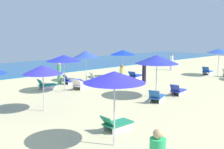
{
  "coord_description": "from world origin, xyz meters",
  "views": [
    {
      "loc": [
        -11.58,
        -2.19,
        3.75
      ],
      "look_at": [
        0.38,
        11.4,
        0.89
      ],
      "focal_mm": 43.13,
      "sensor_mm": 36.0,
      "label": 1
    }
  ],
  "objects_px": {
    "lounge_chair_5_1": "(72,80)",
    "lounge_chair_7_1": "(157,97)",
    "umbrella_6": "(219,51)",
    "lounge_chair_6_0": "(207,71)",
    "umbrella_7": "(157,59)",
    "umbrella_4": "(123,52)",
    "lounge_chair_7_0": "(178,91)",
    "lounge_chair_2_1": "(80,85)",
    "lounge_chair_5_0": "(98,78)",
    "beachgoer_2": "(144,72)",
    "beachgoer_3": "(59,74)",
    "umbrella_3": "(43,70)",
    "lounge_chair_0_0": "(116,124)",
    "beachgoer_4": "(122,77)",
    "beachgoer_5": "(172,62)",
    "umbrella_2": "(64,58)",
    "umbrella_0": "(114,77)",
    "lounge_chair_2_0": "(47,85)",
    "lounge_chair_4_0": "(136,76)",
    "umbrella_5": "(86,54)"
  },
  "relations": [
    {
      "from": "umbrella_0",
      "to": "beachgoer_2",
      "type": "distance_m",
      "value": 11.89
    },
    {
      "from": "lounge_chair_5_0",
      "to": "umbrella_6",
      "type": "height_order",
      "value": "umbrella_6"
    },
    {
      "from": "umbrella_7",
      "to": "lounge_chair_7_1",
      "type": "distance_m",
      "value": 2.21
    },
    {
      "from": "umbrella_5",
      "to": "lounge_chair_7_1",
      "type": "height_order",
      "value": "umbrella_5"
    },
    {
      "from": "lounge_chair_2_1",
      "to": "lounge_chair_5_0",
      "type": "height_order",
      "value": "lounge_chair_2_1"
    },
    {
      "from": "lounge_chair_0_0",
      "to": "lounge_chair_6_0",
      "type": "distance_m",
      "value": 16.08
    },
    {
      "from": "umbrella_3",
      "to": "beachgoer_5",
      "type": "bearing_deg",
      "value": 15.36
    },
    {
      "from": "umbrella_2",
      "to": "beachgoer_5",
      "type": "xyz_separation_m",
      "value": [
        13.09,
        1.4,
        -1.35
      ]
    },
    {
      "from": "umbrella_4",
      "to": "lounge_chair_7_0",
      "type": "distance_m",
      "value": 7.11
    },
    {
      "from": "lounge_chair_5_0",
      "to": "umbrella_6",
      "type": "xyz_separation_m",
      "value": [
        9.4,
        -4.87,
        1.9
      ]
    },
    {
      "from": "umbrella_4",
      "to": "beachgoer_4",
      "type": "xyz_separation_m",
      "value": [
        -3.06,
        -3.1,
        -1.34
      ]
    },
    {
      "from": "umbrella_6",
      "to": "beachgoer_4",
      "type": "bearing_deg",
      "value": 171.14
    },
    {
      "from": "beachgoer_4",
      "to": "lounge_chair_7_1",
      "type": "bearing_deg",
      "value": 93.42
    },
    {
      "from": "beachgoer_3",
      "to": "lounge_chair_5_0",
      "type": "bearing_deg",
      "value": 58.38
    },
    {
      "from": "lounge_chair_2_1",
      "to": "beachgoer_5",
      "type": "xyz_separation_m",
      "value": [
        11.89,
        1.41,
        0.53
      ]
    },
    {
      "from": "umbrella_6",
      "to": "beachgoer_4",
      "type": "distance_m",
      "value": 10.22
    },
    {
      "from": "umbrella_3",
      "to": "umbrella_6",
      "type": "bearing_deg",
      "value": -1.02
    },
    {
      "from": "umbrella_2",
      "to": "lounge_chair_7_0",
      "type": "distance_m",
      "value": 7.28
    },
    {
      "from": "lounge_chair_7_1",
      "to": "beachgoer_5",
      "type": "distance_m",
      "value": 12.69
    },
    {
      "from": "lounge_chair_5_1",
      "to": "beachgoer_5",
      "type": "relative_size",
      "value": 0.85
    },
    {
      "from": "lounge_chair_6_0",
      "to": "beachgoer_2",
      "type": "relative_size",
      "value": 0.83
    },
    {
      "from": "beachgoer_4",
      "to": "umbrella_5",
      "type": "bearing_deg",
      "value": -72.22
    },
    {
      "from": "beachgoer_3",
      "to": "umbrella_6",
      "type": "bearing_deg",
      "value": 49.84
    },
    {
      "from": "umbrella_3",
      "to": "lounge_chair_0_0",
      "type": "bearing_deg",
      "value": -78.17
    },
    {
      "from": "umbrella_4",
      "to": "umbrella_7",
      "type": "bearing_deg",
      "value": -117.36
    },
    {
      "from": "umbrella_0",
      "to": "beachgoer_5",
      "type": "height_order",
      "value": "umbrella_0"
    },
    {
      "from": "umbrella_6",
      "to": "beachgoer_2",
      "type": "height_order",
      "value": "umbrella_6"
    },
    {
      "from": "umbrella_6",
      "to": "lounge_chair_6_0",
      "type": "distance_m",
      "value": 2.09
    },
    {
      "from": "lounge_chair_5_0",
      "to": "lounge_chair_4_0",
      "type": "bearing_deg",
      "value": -104.9
    },
    {
      "from": "lounge_chair_5_1",
      "to": "lounge_chair_7_1",
      "type": "bearing_deg",
      "value": -169.14
    },
    {
      "from": "umbrella_2",
      "to": "lounge_chair_0_0",
      "type": "bearing_deg",
      "value": -106.38
    },
    {
      "from": "lounge_chair_0_0",
      "to": "beachgoer_2",
      "type": "relative_size",
      "value": 0.78
    },
    {
      "from": "lounge_chair_2_1",
      "to": "lounge_chair_4_0",
      "type": "distance_m",
      "value": 5.55
    },
    {
      "from": "lounge_chair_0_0",
      "to": "umbrella_6",
      "type": "distance_m",
      "value": 16.05
    },
    {
      "from": "lounge_chair_5_1",
      "to": "beachgoer_4",
      "type": "distance_m",
      "value": 4.05
    },
    {
      "from": "beachgoer_4",
      "to": "beachgoer_5",
      "type": "xyz_separation_m",
      "value": [
        9.76,
        3.15,
        0.03
      ]
    },
    {
      "from": "umbrella_2",
      "to": "beachgoer_3",
      "type": "relative_size",
      "value": 1.47
    },
    {
      "from": "beachgoer_3",
      "to": "beachgoer_4",
      "type": "relative_size",
      "value": 0.97
    },
    {
      "from": "umbrella_7",
      "to": "beachgoer_5",
      "type": "height_order",
      "value": "umbrella_7"
    },
    {
      "from": "umbrella_4",
      "to": "umbrella_2",
      "type": "bearing_deg",
      "value": -168.07
    },
    {
      "from": "lounge_chair_2_0",
      "to": "umbrella_0",
      "type": "bearing_deg",
      "value": 169.5
    },
    {
      "from": "lounge_chair_2_1",
      "to": "lounge_chair_5_0",
      "type": "distance_m",
      "value": 3.16
    },
    {
      "from": "lounge_chair_2_1",
      "to": "umbrella_2",
      "type": "bearing_deg",
      "value": 64.66
    },
    {
      "from": "beachgoer_5",
      "to": "beachgoer_4",
      "type": "bearing_deg",
      "value": 136.27
    },
    {
      "from": "lounge_chair_7_0",
      "to": "lounge_chair_4_0",
      "type": "bearing_deg",
      "value": -31.23
    },
    {
      "from": "lounge_chair_7_1",
      "to": "beachgoer_4",
      "type": "distance_m",
      "value": 3.86
    },
    {
      "from": "lounge_chair_7_1",
      "to": "beachgoer_2",
      "type": "xyz_separation_m",
      "value": [
        3.86,
        4.39,
        0.5
      ]
    },
    {
      "from": "lounge_chair_7_0",
      "to": "beachgoer_4",
      "type": "relative_size",
      "value": 0.78
    },
    {
      "from": "beachgoer_3",
      "to": "umbrella_2",
      "type": "bearing_deg",
      "value": -38.29
    },
    {
      "from": "lounge_chair_5_0",
      "to": "umbrella_6",
      "type": "relative_size",
      "value": 0.62
    }
  ]
}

